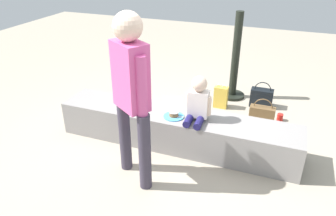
% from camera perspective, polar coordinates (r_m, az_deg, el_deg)
% --- Properties ---
extents(ground_plane, '(12.00, 12.00, 0.00)m').
position_cam_1_polar(ground_plane, '(3.74, 1.43, -6.32)').
color(ground_plane, '#A59986').
extents(concrete_ledge, '(2.67, 0.48, 0.39)m').
position_cam_1_polar(concrete_ledge, '(3.63, 1.46, -3.78)').
color(concrete_ledge, gray).
rests_on(concrete_ledge, ground_plane).
extents(child_seated, '(0.28, 0.32, 0.48)m').
position_cam_1_polar(child_seated, '(3.34, 5.29, 1.14)').
color(child_seated, '#1D1A53').
rests_on(child_seated, concrete_ledge).
extents(adult_standing, '(0.42, 0.34, 1.60)m').
position_cam_1_polar(adult_standing, '(2.79, -6.52, 3.75)').
color(adult_standing, '#373140').
rests_on(adult_standing, ground_plane).
extents(cake_plate, '(0.22, 0.22, 0.07)m').
position_cam_1_polar(cake_plate, '(3.47, 1.03, -1.26)').
color(cake_plate, '#4CA5D8').
rests_on(cake_plate, concrete_ledge).
extents(gift_bag, '(0.18, 0.11, 0.34)m').
position_cam_1_polar(gift_bag, '(4.52, 9.28, 1.92)').
color(gift_bag, gold).
rests_on(gift_bag, ground_plane).
extents(railing_post, '(0.36, 0.36, 1.25)m').
position_cam_1_polar(railing_post, '(4.76, 11.67, 7.27)').
color(railing_post, black).
rests_on(railing_post, ground_plane).
extents(water_bottle_near_gift, '(0.06, 0.06, 0.19)m').
position_cam_1_polar(water_bottle_near_gift, '(4.79, -6.44, 2.75)').
color(water_bottle_near_gift, silver).
rests_on(water_bottle_near_gift, ground_plane).
extents(party_cup_red, '(0.08, 0.08, 0.09)m').
position_cam_1_polar(party_cup_red, '(4.42, 19.12, -1.55)').
color(party_cup_red, red).
rests_on(party_cup_red, ground_plane).
extents(cake_box_white, '(0.36, 0.39, 0.14)m').
position_cam_1_polar(cake_box_white, '(4.38, 0.79, 0.22)').
color(cake_box_white, white).
rests_on(cake_box_white, ground_plane).
extents(handbag_black_leather, '(0.30, 0.15, 0.37)m').
position_cam_1_polar(handbag_black_leather, '(4.68, 16.14, 1.79)').
color(handbag_black_leather, black).
rests_on(handbag_black_leather, ground_plane).
extents(handbag_brown_canvas, '(0.31, 0.12, 0.35)m').
position_cam_1_polar(handbag_brown_canvas, '(4.23, 16.20, -1.18)').
color(handbag_brown_canvas, brown).
rests_on(handbag_brown_canvas, ground_plane).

